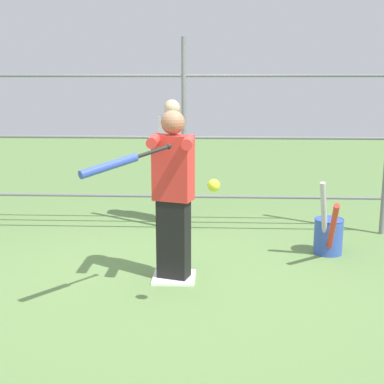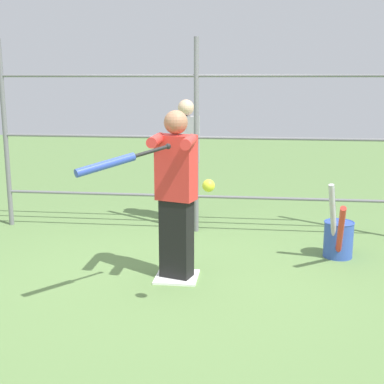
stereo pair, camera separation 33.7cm
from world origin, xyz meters
name	(u,v)px [view 2 (the right image)]	position (x,y,z in m)	size (l,w,h in m)	color
ground_plane	(177,278)	(0.00, 0.00, 0.00)	(24.00, 24.00, 0.00)	#608447
home_plate	(177,277)	(0.00, 0.00, 0.01)	(0.40, 0.40, 0.02)	white
fence_backstop	(196,137)	(0.00, -1.60, 1.17)	(4.89, 0.06, 2.33)	slate
batter	(176,190)	(0.00, 0.02, 0.86)	(0.39, 0.62, 1.59)	black
baseball_bat_swinging	(114,162)	(0.36, 0.78, 1.23)	(0.64, 0.64, 0.19)	black
softball_in_flight	(209,186)	(-0.38, 0.84, 1.08)	(0.10, 0.10, 0.10)	yellow
bat_bucket	(338,236)	(-1.60, -0.78, 0.24)	(0.34, 0.80, 0.84)	#3351B2
bystander_behind_fence	(186,160)	(0.18, -2.01, 0.83)	(0.33, 0.21, 1.60)	#3F3F47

